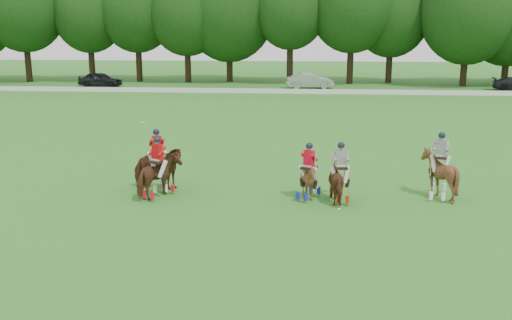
# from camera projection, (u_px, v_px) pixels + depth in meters

# --- Properties ---
(ground) EXTENTS (180.00, 180.00, 0.00)m
(ground) POSITION_uv_depth(u_px,v_px,m) (244.00, 237.00, 17.22)
(ground) COLOR #23681D
(ground) RESTS_ON ground
(tree_line) EXTENTS (117.98, 14.32, 14.75)m
(tree_line) POSITION_uv_depth(u_px,v_px,m) (293.00, 7.00, 61.92)
(tree_line) COLOR black
(tree_line) RESTS_ON ground
(boundary_rail) EXTENTS (120.00, 0.10, 0.44)m
(boundary_rail) POSITION_uv_depth(u_px,v_px,m) (287.00, 91.00, 54.03)
(boundary_rail) COLOR white
(boundary_rail) RESTS_ON ground
(car_left) EXTENTS (4.69, 2.27, 1.54)m
(car_left) POSITION_uv_depth(u_px,v_px,m) (100.00, 79.00, 59.93)
(car_left) COLOR black
(car_left) RESTS_ON ground
(car_mid) EXTENTS (4.99, 2.53, 1.57)m
(car_mid) POSITION_uv_depth(u_px,v_px,m) (309.00, 81.00, 58.08)
(car_mid) COLOR #A6A6AB
(car_mid) RESTS_ON ground
(polo_red_a) EXTENTS (1.60, 2.05, 2.83)m
(polo_red_a) POSITION_uv_depth(u_px,v_px,m) (158.00, 176.00, 21.04)
(polo_red_a) COLOR #452412
(polo_red_a) RESTS_ON ground
(polo_red_b) EXTENTS (2.12, 1.98, 2.41)m
(polo_red_b) POSITION_uv_depth(u_px,v_px,m) (158.00, 168.00, 21.96)
(polo_red_b) COLOR #452412
(polo_red_b) RESTS_ON ground
(polo_red_c) EXTENTS (1.58, 1.63, 2.11)m
(polo_red_c) POSITION_uv_depth(u_px,v_px,m) (309.00, 179.00, 20.84)
(polo_red_c) COLOR #452412
(polo_red_c) RESTS_ON ground
(polo_stripe_a) EXTENTS (1.12, 1.85, 2.20)m
(polo_stripe_a) POSITION_uv_depth(u_px,v_px,m) (340.00, 180.00, 20.54)
(polo_stripe_a) COLOR #452412
(polo_stripe_a) RESTS_ON ground
(polo_stripe_b) EXTENTS (1.77, 1.90, 2.45)m
(polo_stripe_b) POSITION_uv_depth(u_px,v_px,m) (439.00, 174.00, 21.01)
(polo_stripe_b) COLOR #452412
(polo_stripe_b) RESTS_ON ground
(polo_ball) EXTENTS (0.09, 0.09, 0.09)m
(polo_ball) POSITION_uv_depth(u_px,v_px,m) (339.00, 209.00, 19.65)
(polo_ball) COLOR white
(polo_ball) RESTS_ON ground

